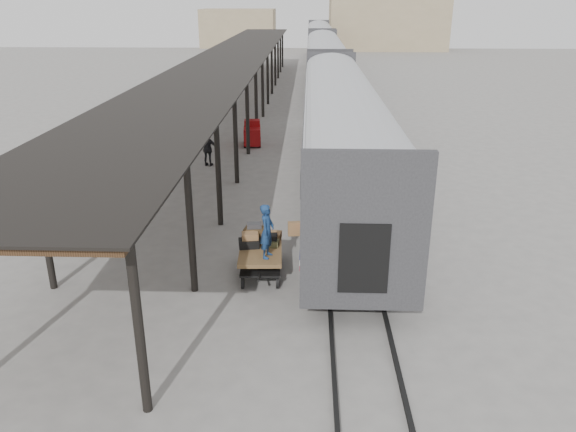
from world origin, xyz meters
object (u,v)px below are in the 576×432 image
(baggage_cart, at_px, (261,253))
(porter, at_px, (267,231))
(luggage_tug, at_px, (252,134))
(pedestrian, at_px, (208,149))

(baggage_cart, xyz_separation_m, porter, (0.25, -0.65, 1.01))
(baggage_cart, distance_m, luggage_tug, 15.88)
(porter, xyz_separation_m, pedestrian, (-3.81, 12.17, -0.80))
(baggage_cart, relative_size, pedestrian, 1.43)
(porter, bearing_deg, pedestrian, 30.53)
(porter, distance_m, pedestrian, 12.78)
(luggage_tug, relative_size, porter, 1.01)
(baggage_cart, bearing_deg, pedestrian, 104.31)
(luggage_tug, bearing_deg, porter, -87.66)
(luggage_tug, xyz_separation_m, porter, (2.03, -16.43, 1.03))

